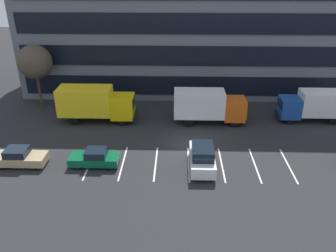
% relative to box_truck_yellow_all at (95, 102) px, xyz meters
% --- Properties ---
extents(ground_plane, '(120.00, 120.00, 0.00)m').
position_rel_box_truck_yellow_all_xyz_m(ground_plane, '(9.65, -5.15, -2.09)').
color(ground_plane, '#262628').
extents(office_building, '(40.18, 13.94, 18.00)m').
position_rel_box_truck_yellow_all_xyz_m(office_building, '(9.65, 12.80, 6.92)').
color(office_building, slate).
rests_on(office_building, ground_plane).
extents(lot_markings, '(16.94, 5.40, 0.01)m').
position_rel_box_truck_yellow_all_xyz_m(lot_markings, '(9.65, -8.43, -2.08)').
color(lot_markings, silver).
rests_on(lot_markings, ground_plane).
extents(box_truck_yellow_all, '(7.99, 2.65, 3.71)m').
position_rel_box_truck_yellow_all_xyz_m(box_truck_yellow_all, '(0.00, 0.00, 0.00)').
color(box_truck_yellow_all, yellow).
rests_on(box_truck_yellow_all, ground_plane).
extents(box_truck_orange, '(7.53, 2.49, 3.49)m').
position_rel_box_truck_yellow_all_xyz_m(box_truck_orange, '(11.84, -0.10, -0.12)').
color(box_truck_orange, '#D85914').
rests_on(box_truck_orange, ground_plane).
extents(box_truck_blue, '(7.10, 2.35, 3.29)m').
position_rel_box_truck_yellow_all_xyz_m(box_truck_blue, '(23.08, 0.71, -0.23)').
color(box_truck_blue, '#194799').
rests_on(box_truck_blue, ground_plane).
extents(sedan_tan, '(4.30, 1.80, 1.54)m').
position_rel_box_truck_yellow_all_xyz_m(sedan_tan, '(-4.49, -8.96, -1.36)').
color(sedan_tan, tan).
rests_on(sedan_tan, ground_plane).
extents(sedan_forest, '(4.09, 1.71, 1.47)m').
position_rel_box_truck_yellow_all_xyz_m(sedan_forest, '(1.78, -8.82, -1.39)').
color(sedan_forest, '#0C5933').
rests_on(sedan_forest, ground_plane).
extents(suv_white, '(1.97, 4.64, 2.10)m').
position_rel_box_truck_yellow_all_xyz_m(suv_white, '(10.72, -8.96, -1.07)').
color(suv_white, white).
rests_on(suv_white, ground_plane).
extents(bare_tree, '(3.84, 3.84, 7.20)m').
position_rel_box_truck_yellow_all_xyz_m(bare_tree, '(-7.35, 3.92, 3.18)').
color(bare_tree, '#473323').
rests_on(bare_tree, ground_plane).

